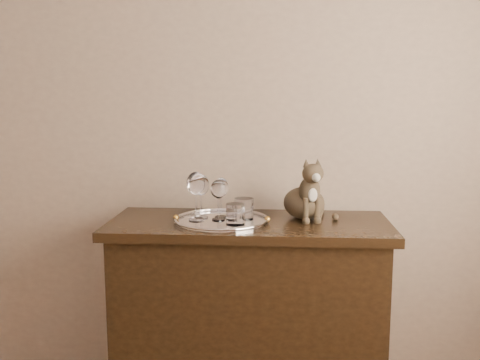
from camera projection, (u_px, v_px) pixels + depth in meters
The scene contains 10 objects.
wall_back at pixel (128, 103), 2.56m from camera, with size 4.00×0.10×2.70m, color tan.
sideboard at pixel (249, 315), 2.35m from camera, with size 1.20×0.50×0.85m, color black, non-canonical shape.
tray at pixel (222, 221), 2.27m from camera, with size 0.40×0.40×0.01m, color silver.
wine_glass_a at pixel (201, 196), 2.30m from camera, with size 0.07×0.07×0.19m, color white, non-canonical shape.
wine_glass_b at pixel (221, 198), 2.31m from camera, with size 0.07×0.07×0.17m, color white, non-canonical shape.
wine_glass_c at pixel (196, 196), 2.26m from camera, with size 0.08×0.08×0.21m, color white, non-canonical shape.
wine_glass_d at pixel (218, 200), 2.26m from camera, with size 0.07×0.07×0.17m, color white, non-canonical shape.
tumbler_a at pixel (235, 214), 2.18m from camera, with size 0.08×0.08×0.09m, color white.
tumbler_c at pixel (244, 209), 2.28m from camera, with size 0.08×0.08×0.09m, color silver.
cat at pixel (304, 187), 2.33m from camera, with size 0.27×0.25×0.27m, color brown, non-canonical shape.
Camera 1 is at (0.72, -0.29, 1.38)m, focal length 40.00 mm.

